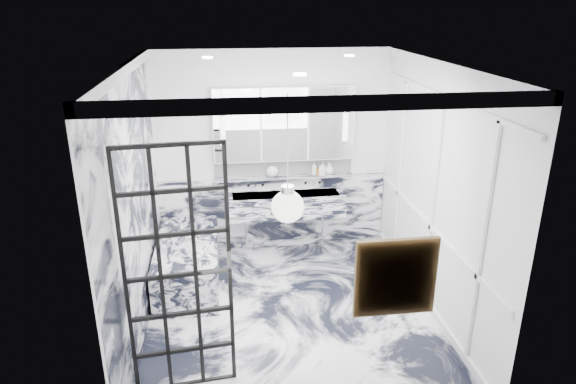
{
  "coord_description": "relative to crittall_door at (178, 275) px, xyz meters",
  "views": [
    {
      "loc": [
        -0.67,
        -4.96,
        3.37
      ],
      "look_at": [
        0.04,
        0.5,
        1.31
      ],
      "focal_mm": 32.0,
      "sensor_mm": 36.0,
      "label": 1
    }
  ],
  "objects": [
    {
      "name": "mirror_cabinet",
      "position": [
        1.25,
        2.73,
        0.66
      ],
      "size": [
        1.9,
        0.16,
        1.0
      ],
      "primitive_type": "cube",
      "color": "white",
      "rests_on": "wall_back"
    },
    {
      "name": "sconce_left",
      "position": [
        0.43,
        2.63,
        0.62
      ],
      "size": [
        0.07,
        0.07,
        0.4
      ],
      "primitive_type": "cylinder",
      "color": "white",
      "rests_on": "mirror_cabinet"
    },
    {
      "name": "soap_bottle_b",
      "position": [
        1.78,
        2.71,
        0.03
      ],
      "size": [
        0.11,
        0.11,
        0.19
      ],
      "primitive_type": "imported",
      "rotation": [
        0.0,
        0.0,
        -0.26
      ],
      "color": "#4C4C51",
      "rests_on": "ledge"
    },
    {
      "name": "wall_left",
      "position": [
        -0.5,
        1.0,
        0.24
      ],
      "size": [
        0.0,
        3.6,
        3.6
      ],
      "primitive_type": "plane",
      "rotation": [
        1.57,
        0.0,
        1.57
      ],
      "color": "white",
      "rests_on": "floor"
    },
    {
      "name": "subway_tile",
      "position": [
        1.25,
        2.79,
        0.05
      ],
      "size": [
        1.9,
        0.03,
        0.23
      ],
      "primitive_type": "cube",
      "color": "white",
      "rests_on": "wall_back"
    },
    {
      "name": "bathtub",
      "position": [
        -0.07,
        1.9,
        -0.88
      ],
      "size": [
        0.75,
        1.65,
        0.55
      ],
      "primitive_type": "cube",
      "color": "silver",
      "rests_on": "floor"
    },
    {
      "name": "crittall_door",
      "position": [
        0.0,
        0.0,
        0.0
      ],
      "size": [
        0.88,
        0.13,
        2.31
      ],
      "primitive_type": null,
      "rotation": [
        0.0,
        0.0,
        0.1
      ],
      "color": "black",
      "rests_on": "floor"
    },
    {
      "name": "flower_vase",
      "position": [
        0.09,
        1.18,
        -0.55
      ],
      "size": [
        0.07,
        0.07,
        0.12
      ],
      "primitive_type": "cylinder",
      "color": "silver",
      "rests_on": "bathtub"
    },
    {
      "name": "marble_clad_left",
      "position": [
        -0.48,
        1.0,
        0.18
      ],
      "size": [
        0.02,
        3.56,
        2.68
      ],
      "primitive_type": "cube",
      "color": "silver",
      "rests_on": "floor"
    },
    {
      "name": "panel_molding",
      "position": [
        2.68,
        1.0,
        0.14
      ],
      "size": [
        0.03,
        3.4,
        2.3
      ],
      "primitive_type": "cube",
      "color": "white",
      "rests_on": "floor"
    },
    {
      "name": "wall_front",
      "position": [
        1.1,
        -0.8,
        0.24
      ],
      "size": [
        3.6,
        0.0,
        3.6
      ],
      "primitive_type": "plane",
      "rotation": [
        -1.57,
        0.0,
        0.0
      ],
      "color": "white",
      "rests_on": "floor"
    },
    {
      "name": "ledge",
      "position": [
        1.25,
        2.72,
        -0.09
      ],
      "size": [
        1.9,
        0.14,
        0.04
      ],
      "primitive_type": "cube",
      "color": "silver",
      "rests_on": "wall_back"
    },
    {
      "name": "pendant_light",
      "position": [
        0.9,
        -0.34,
        0.73
      ],
      "size": [
        0.25,
        0.25,
        0.25
      ],
      "primitive_type": "sphere",
      "color": "white",
      "rests_on": "ceiling"
    },
    {
      "name": "ceiling",
      "position": [
        1.1,
        1.0,
        1.64
      ],
      "size": [
        3.6,
        3.6,
        0.0
      ],
      "primitive_type": "plane",
      "rotation": [
        3.14,
        0.0,
        0.0
      ],
      "color": "white",
      "rests_on": "wall_back"
    },
    {
      "name": "soap_bottle_c",
      "position": [
        1.88,
        2.71,
        0.02
      ],
      "size": [
        0.13,
        0.13,
        0.17
      ],
      "primitive_type": "imported",
      "rotation": [
        0.0,
        0.0,
        -0.01
      ],
      "color": "silver",
      "rests_on": "ledge"
    },
    {
      "name": "trough_sink",
      "position": [
        1.25,
        2.56,
        -0.43
      ],
      "size": [
        1.6,
        0.45,
        0.3
      ],
      "primitive_type": "cube",
      "color": "silver",
      "rests_on": "wall_back"
    },
    {
      "name": "face_pot",
      "position": [
        1.08,
        2.71,
        0.01
      ],
      "size": [
        0.16,
        0.16,
        0.16
      ],
      "primitive_type": "sphere",
      "color": "white",
      "rests_on": "ledge"
    },
    {
      "name": "artwork",
      "position": [
        1.65,
        -0.76,
        0.29
      ],
      "size": [
        0.52,
        0.05,
        0.52
      ],
      "primitive_type": "cube",
      "color": "#B96713",
      "rests_on": "wall_front"
    },
    {
      "name": "amber_bottle",
      "position": [
        1.72,
        2.71,
        -0.02
      ],
      "size": [
        0.04,
        0.04,
        0.1
      ],
      "primitive_type": "cylinder",
      "color": "#8C5919",
      "rests_on": "ledge"
    },
    {
      "name": "wall_back",
      "position": [
        1.1,
        2.8,
        0.24
      ],
      "size": [
        3.6,
        0.0,
        3.6
      ],
      "primitive_type": "plane",
      "rotation": [
        1.57,
        0.0,
        0.0
      ],
      "color": "white",
      "rests_on": "floor"
    },
    {
      "name": "floor",
      "position": [
        1.1,
        1.0,
        -1.16
      ],
      "size": [
        3.6,
        3.6,
        0.0
      ],
      "primitive_type": "plane",
      "color": "silver",
      "rests_on": "ground"
    },
    {
      "name": "wall_right",
      "position": [
        2.7,
        1.0,
        0.24
      ],
      "size": [
        0.0,
        3.6,
        3.6
      ],
      "primitive_type": "plane",
      "rotation": [
        1.57,
        0.0,
        -1.57
      ],
      "color": "white",
      "rests_on": "floor"
    },
    {
      "name": "soap_bottle_a",
      "position": [
        1.67,
        2.71,
        0.03
      ],
      "size": [
        0.08,
        0.08,
        0.19
      ],
      "primitive_type": "imported",
      "rotation": [
        0.0,
        0.0,
        0.08
      ],
      "color": "#8C5919",
      "rests_on": "ledge"
    },
    {
      "name": "sconce_right",
      "position": [
        2.07,
        2.63,
        0.62
      ],
      "size": [
        0.07,
        0.07,
        0.4
      ],
      "primitive_type": "cylinder",
      "color": "white",
      "rests_on": "mirror_cabinet"
    },
    {
      "name": "marble_clad_back",
      "position": [
        1.1,
        2.78,
        -0.63
      ],
      "size": [
        3.18,
        0.05,
        1.05
      ],
      "primitive_type": "cube",
      "color": "silver",
      "rests_on": "floor"
    }
  ]
}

